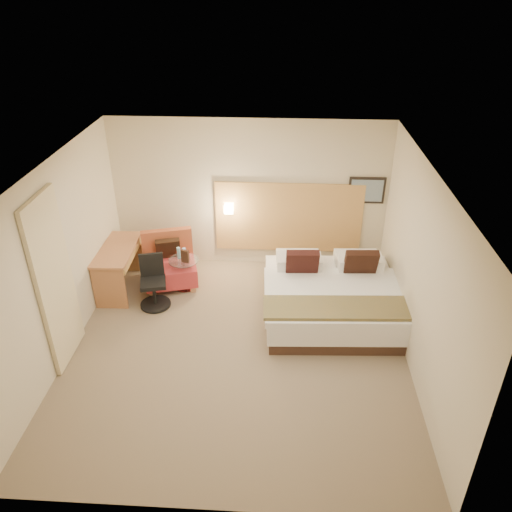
# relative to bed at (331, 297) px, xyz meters

# --- Properties ---
(floor) EXTENTS (4.80, 5.00, 0.02)m
(floor) POSITION_rel_bed_xyz_m (-1.40, -0.93, -0.34)
(floor) COLOR #7E6C54
(floor) RESTS_ON ground
(ceiling) EXTENTS (4.80, 5.00, 0.02)m
(ceiling) POSITION_rel_bed_xyz_m (-1.40, -0.93, 2.38)
(ceiling) COLOR white
(ceiling) RESTS_ON floor
(wall_back) EXTENTS (4.80, 0.02, 2.70)m
(wall_back) POSITION_rel_bed_xyz_m (-1.40, 1.58, 1.02)
(wall_back) COLOR beige
(wall_back) RESTS_ON floor
(wall_front) EXTENTS (4.80, 0.02, 2.70)m
(wall_front) POSITION_rel_bed_xyz_m (-1.40, -3.44, 1.02)
(wall_front) COLOR beige
(wall_front) RESTS_ON floor
(wall_left) EXTENTS (0.02, 5.00, 2.70)m
(wall_left) POSITION_rel_bed_xyz_m (-3.81, -0.93, 1.02)
(wall_left) COLOR beige
(wall_left) RESTS_ON floor
(wall_right) EXTENTS (0.02, 5.00, 2.70)m
(wall_right) POSITION_rel_bed_xyz_m (1.01, -0.93, 1.02)
(wall_right) COLOR beige
(wall_right) RESTS_ON floor
(headboard_panel) EXTENTS (2.60, 0.04, 1.30)m
(headboard_panel) POSITION_rel_bed_xyz_m (-0.70, 1.54, 0.62)
(headboard_panel) COLOR tan
(headboard_panel) RESTS_ON wall_back
(art_frame) EXTENTS (0.62, 0.03, 0.47)m
(art_frame) POSITION_rel_bed_xyz_m (0.62, 1.55, 1.17)
(art_frame) COLOR black
(art_frame) RESTS_ON wall_back
(art_canvas) EXTENTS (0.54, 0.01, 0.39)m
(art_canvas) POSITION_rel_bed_xyz_m (0.62, 1.53, 1.17)
(art_canvas) COLOR gray
(art_canvas) RESTS_ON wall_back
(lamp_arm) EXTENTS (0.02, 0.12, 0.02)m
(lamp_arm) POSITION_rel_bed_xyz_m (-1.75, 1.49, 0.82)
(lamp_arm) COLOR silver
(lamp_arm) RESTS_ON wall_back
(lamp_shade) EXTENTS (0.15, 0.15, 0.15)m
(lamp_shade) POSITION_rel_bed_xyz_m (-1.75, 1.43, 0.82)
(lamp_shade) COLOR #FBE9C4
(lamp_shade) RESTS_ON wall_back
(curtain) EXTENTS (0.06, 0.90, 2.42)m
(curtain) POSITION_rel_bed_xyz_m (-3.76, -1.18, 0.89)
(curtain) COLOR beige
(curtain) RESTS_ON wall_left
(bottle_a) EXTENTS (0.08, 0.08, 0.20)m
(bottle_a) POSITION_rel_bed_xyz_m (-2.52, 0.65, 0.33)
(bottle_a) COLOR #94CDE5
(bottle_a) RESTS_ON side_table
(bottle_b) EXTENTS (0.08, 0.08, 0.20)m
(bottle_b) POSITION_rel_bed_xyz_m (-2.42, 0.64, 0.33)
(bottle_b) COLOR #96B1E8
(bottle_b) RESTS_ON side_table
(menu_folder) EXTENTS (0.14, 0.09, 0.22)m
(menu_folder) POSITION_rel_bed_xyz_m (-2.39, 0.54, 0.34)
(menu_folder) COLOR #341E15
(menu_folder) RESTS_ON side_table
(bed) EXTENTS (2.19, 2.14, 1.03)m
(bed) POSITION_rel_bed_xyz_m (0.00, 0.00, 0.00)
(bed) COLOR #3D281E
(bed) RESTS_ON floor
(lounge_chair) EXTENTS (1.04, 0.97, 0.91)m
(lounge_chair) POSITION_rel_bed_xyz_m (-2.73, 0.77, 0.03)
(lounge_chair) COLOR #A8714F
(lounge_chair) RESTS_ON floor
(side_table) EXTENTS (0.65, 0.65, 0.56)m
(side_table) POSITION_rel_bed_xyz_m (-2.44, 0.60, -0.02)
(side_table) COLOR silver
(side_table) RESTS_ON floor
(desk) EXTENTS (0.60, 1.26, 0.78)m
(desk) POSITION_rel_bed_xyz_m (-3.51, 0.55, 0.28)
(desk) COLOR #B26F45
(desk) RESTS_ON floor
(desk_chair) EXTENTS (0.59, 0.59, 0.87)m
(desk_chair) POSITION_rel_bed_xyz_m (-2.84, 0.10, 0.02)
(desk_chair) COLOR black
(desk_chair) RESTS_ON floor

